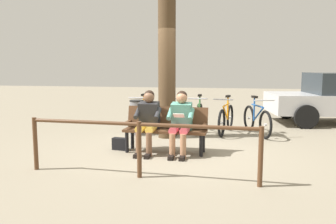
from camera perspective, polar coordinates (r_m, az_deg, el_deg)
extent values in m
plane|color=gray|center=(6.83, 2.00, -6.50)|extent=(40.00, 40.00, 0.00)
cube|color=#51331E|center=(6.67, -0.48, -3.10)|extent=(1.61, 0.49, 0.05)
cube|color=#51331E|center=(6.81, -0.12, -0.87)|extent=(1.60, 0.19, 0.42)
cube|color=#51331E|center=(6.52, 6.05, -2.19)|extent=(0.07, 0.40, 0.05)
cube|color=#51331E|center=(6.85, -6.69, -1.72)|extent=(0.07, 0.40, 0.05)
cylinder|color=black|center=(6.43, 5.48, -5.59)|extent=(0.07, 0.07, 0.40)
cylinder|color=black|center=(6.75, -6.79, -4.98)|extent=(0.07, 0.07, 0.40)
cylinder|color=black|center=(6.76, 5.83, -4.95)|extent=(0.07, 0.07, 0.40)
cylinder|color=black|center=(7.06, -5.88, -4.40)|extent=(0.07, 0.07, 0.40)
cube|color=#4C8C7A|center=(6.58, 2.28, -0.74)|extent=(0.39, 0.32, 0.55)
sphere|color=#A87554|center=(6.51, 2.27, 2.32)|extent=(0.21, 0.21, 0.21)
sphere|color=black|center=(6.54, 2.32, 2.66)|extent=(0.20, 0.20, 0.20)
cylinder|color=#D84C59|center=(6.40, 2.84, -2.97)|extent=(0.16, 0.40, 0.15)
cylinder|color=#A87554|center=(6.26, 2.51, -5.68)|extent=(0.11, 0.11, 0.45)
cube|color=black|center=(6.21, 2.34, -7.60)|extent=(0.10, 0.22, 0.07)
cylinder|color=#4C8C7A|center=(6.42, 3.85, -0.40)|extent=(0.10, 0.31, 0.23)
cylinder|color=#D84C59|center=(6.44, 1.08, -2.90)|extent=(0.16, 0.40, 0.15)
cylinder|color=#A87554|center=(6.30, 0.71, -5.60)|extent=(0.11, 0.11, 0.45)
cube|color=black|center=(6.25, 0.52, -7.50)|extent=(0.10, 0.22, 0.07)
cylinder|color=#4C8C7A|center=(6.49, 0.36, -0.29)|extent=(0.10, 0.31, 0.23)
cube|color=silver|center=(6.27, 1.80, -0.59)|extent=(0.20, 0.13, 0.09)
cube|color=#262628|center=(6.72, -3.10, -0.57)|extent=(0.39, 0.32, 0.55)
sphere|color=brown|center=(6.66, -3.17, 2.43)|extent=(0.21, 0.21, 0.21)
sphere|color=black|center=(6.68, -3.10, 2.76)|extent=(0.20, 0.20, 0.20)
cylinder|color=gold|center=(6.54, -2.71, -2.75)|extent=(0.16, 0.40, 0.15)
cylinder|color=brown|center=(6.40, -3.16, -5.40)|extent=(0.11, 0.11, 0.45)
cube|color=black|center=(6.35, -3.40, -7.26)|extent=(0.10, 0.22, 0.07)
cylinder|color=#262628|center=(6.54, -1.70, -0.23)|extent=(0.10, 0.31, 0.23)
cylinder|color=gold|center=(6.59, -4.39, -2.68)|extent=(0.16, 0.40, 0.15)
cylinder|color=brown|center=(6.46, -4.88, -5.30)|extent=(0.11, 0.11, 0.45)
cube|color=black|center=(6.41, -5.13, -7.15)|extent=(0.10, 0.22, 0.07)
cylinder|color=#262628|center=(6.65, -5.04, -0.13)|extent=(0.10, 0.31, 0.23)
cube|color=black|center=(6.99, -7.92, -5.23)|extent=(0.32, 0.18, 0.24)
cylinder|color=#4C3823|center=(7.99, -0.18, 6.99)|extent=(0.40, 0.40, 3.16)
cylinder|color=slate|center=(8.46, -5.15, -0.98)|extent=(0.34, 0.34, 0.81)
cylinder|color=black|center=(8.41, -5.19, 1.87)|extent=(0.35, 0.35, 0.03)
torus|color=black|center=(8.21, 15.78, -2.04)|extent=(0.27, 0.64, 0.66)
cylinder|color=silver|center=(8.21, 15.78, -2.04)|extent=(0.07, 0.07, 0.06)
torus|color=black|center=(9.14, 13.21, -0.99)|extent=(0.27, 0.64, 0.66)
cylinder|color=silver|center=(9.14, 13.21, -0.99)|extent=(0.07, 0.07, 0.06)
cylinder|color=#1E519E|center=(8.62, 14.51, 1.01)|extent=(0.24, 0.61, 0.04)
cylinder|color=#1E519E|center=(8.57, 14.67, -0.38)|extent=(0.23, 0.58, 0.43)
cylinder|color=#1E519E|center=(8.80, 14.03, 0.63)|extent=(0.04, 0.04, 0.55)
cube|color=black|center=(8.77, 14.09, 2.44)|extent=(0.16, 0.24, 0.05)
cylinder|color=#B2B2B7|center=(8.23, 15.63, 1.86)|extent=(0.46, 0.18, 0.03)
torus|color=black|center=(8.22, 8.84, -1.83)|extent=(0.18, 0.66, 0.66)
cylinder|color=silver|center=(8.22, 8.84, -1.83)|extent=(0.06, 0.07, 0.06)
torus|color=black|center=(9.20, 10.19, -0.85)|extent=(0.18, 0.66, 0.66)
cylinder|color=silver|center=(9.20, 10.19, -0.85)|extent=(0.06, 0.07, 0.06)
cylinder|color=orange|center=(8.66, 9.61, 1.17)|extent=(0.15, 0.63, 0.04)
cylinder|color=orange|center=(8.61, 9.48, -0.21)|extent=(0.15, 0.59, 0.43)
cylinder|color=orange|center=(8.85, 9.84, 0.78)|extent=(0.04, 0.04, 0.55)
cube|color=black|center=(8.82, 9.88, 2.58)|extent=(0.13, 0.23, 0.05)
cylinder|color=#B2B2B7|center=(8.24, 9.07, 2.05)|extent=(0.48, 0.12, 0.03)
torus|color=black|center=(8.37, 4.82, -1.59)|extent=(0.07, 0.66, 0.66)
cylinder|color=silver|center=(8.37, 4.82, -1.59)|extent=(0.05, 0.06, 0.06)
torus|color=black|center=(9.38, 5.40, -0.61)|extent=(0.07, 0.66, 0.66)
cylinder|color=silver|center=(9.38, 5.40, -0.61)|extent=(0.05, 0.06, 0.06)
cylinder|color=#337238|center=(8.83, 5.16, 1.36)|extent=(0.05, 0.63, 0.04)
cylinder|color=#337238|center=(8.77, 5.10, 0.01)|extent=(0.05, 0.60, 0.43)
cylinder|color=#337238|center=(9.02, 5.25, 0.98)|extent=(0.04, 0.04, 0.55)
cube|color=black|center=(8.99, 5.28, 2.76)|extent=(0.09, 0.22, 0.05)
cylinder|color=#B2B2B7|center=(8.40, 4.93, 2.22)|extent=(0.48, 0.04, 0.03)
torus|color=black|center=(8.42, 1.20, -1.52)|extent=(0.26, 0.65, 0.66)
cylinder|color=silver|center=(8.42, 1.20, -1.52)|extent=(0.07, 0.07, 0.06)
torus|color=black|center=(9.42, 0.31, -0.54)|extent=(0.26, 0.65, 0.66)
cylinder|color=silver|center=(9.42, 0.31, -0.54)|extent=(0.07, 0.07, 0.06)
cylinder|color=#337238|center=(8.87, 0.73, 1.43)|extent=(0.23, 0.61, 0.04)
cylinder|color=#337238|center=(8.81, 0.80, 0.08)|extent=(0.22, 0.58, 0.43)
cylinder|color=#337238|center=(9.06, 0.57, 1.05)|extent=(0.04, 0.04, 0.55)
cube|color=black|center=(9.03, 0.58, 2.81)|extent=(0.15, 0.24, 0.05)
cylinder|color=#B2B2B7|center=(8.45, 1.11, 2.28)|extent=(0.47, 0.18, 0.03)
torus|color=black|center=(8.55, -5.05, -1.41)|extent=(0.08, 0.66, 0.66)
cylinder|color=silver|center=(8.55, -5.05, -1.41)|extent=(0.05, 0.06, 0.06)
torus|color=black|center=(9.53, -3.60, -0.46)|extent=(0.08, 0.66, 0.66)
cylinder|color=silver|center=(9.53, -3.60, -0.46)|extent=(0.05, 0.06, 0.06)
cylinder|color=orange|center=(8.99, -4.31, 1.49)|extent=(0.06, 0.63, 0.04)
cylinder|color=orange|center=(8.94, -4.41, 0.16)|extent=(0.06, 0.60, 0.43)
cylinder|color=orange|center=(9.18, -4.05, 1.11)|extent=(0.04, 0.04, 0.55)
cube|color=black|center=(9.15, -4.06, 2.85)|extent=(0.10, 0.22, 0.05)
cylinder|color=#B2B2B7|center=(8.58, -4.93, 2.33)|extent=(0.48, 0.05, 0.03)
cylinder|color=#51331E|center=(4.95, 15.04, -7.14)|extent=(0.07, 0.07, 0.85)
cylinder|color=#51331E|center=(5.19, -4.76, -6.22)|extent=(0.07, 0.07, 0.85)
cylinder|color=#51331E|center=(5.96, -21.03, -4.90)|extent=(0.07, 0.07, 0.85)
cylinder|color=#51331E|center=(5.11, -4.81, -2.03)|extent=(3.50, 0.22, 0.06)
cylinder|color=black|center=(9.95, 21.79, -0.71)|extent=(0.66, 0.31, 0.64)
cylinder|color=black|center=(11.65, 18.92, 0.56)|extent=(0.66, 0.31, 0.64)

